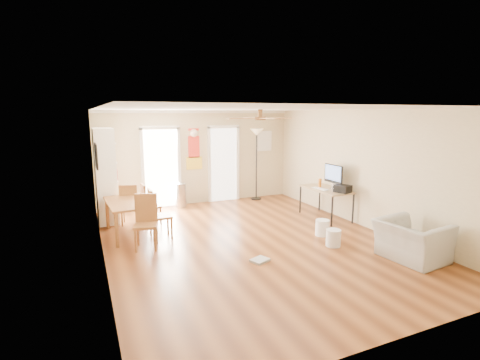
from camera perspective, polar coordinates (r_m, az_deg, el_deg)
name	(u,v)px	position (r m, az deg, el deg)	size (l,w,h in m)	color
floor	(252,242)	(7.27, 1.94, -9.75)	(7.00, 7.00, 0.00)	brown
ceiling	(253,109)	(6.82, 2.08, 11.20)	(5.50, 7.00, 0.00)	silver
wall_back	(198,157)	(10.16, -6.63, 3.57)	(5.50, 0.04, 2.60)	beige
wall_front	(397,231)	(4.16, 23.68, -7.45)	(5.50, 0.04, 2.60)	beige
wall_left	(100,190)	(6.26, -21.30, -1.43)	(0.04, 7.00, 2.60)	beige
wall_right	(364,169)	(8.48, 18.99, 1.69)	(0.04, 7.00, 2.60)	beige
crown_molding	(253,111)	(6.82, 2.07, 10.87)	(5.50, 7.00, 0.08)	white
kitchen_doorway	(161,169)	(9.92, -12.38, 1.77)	(0.90, 0.10, 2.10)	white
bathroom_doorway	(223,165)	(10.42, -2.64, 2.42)	(0.80, 0.10, 2.10)	white
wall_decal	(194,149)	(10.08, -7.31, 4.93)	(0.46, 0.03, 1.10)	red
ac_grille	(264,141)	(10.87, 3.80, 6.19)	(0.50, 0.04, 0.60)	white
framed_poster	(96,156)	(7.58, -21.84, 3.58)	(0.04, 0.66, 0.48)	black
ceiling_fan	(260,118)	(6.55, 3.23, 9.74)	(1.24, 1.24, 0.20)	#593819
bookshelf	(105,175)	(8.95, -20.54, 0.69)	(0.44, 0.98, 2.19)	white
dining_table	(130,218)	(7.93, -17.02, -5.76)	(0.86, 1.43, 0.72)	#92582F
dining_chair_right_a	(151,204)	(8.53, -13.87, -3.69)	(0.39, 0.39, 0.94)	#A56335
dining_chair_right_b	(161,214)	(7.53, -12.48, -5.22)	(0.42, 0.42, 1.01)	#A05F33
dining_chair_near	(146,223)	(7.00, -14.72, -6.53)	(0.42, 0.42, 1.01)	#985A31
dining_chair_far	(130,204)	(8.63, -17.06, -3.68)	(0.39, 0.39, 0.94)	#A06633
trash_can	(181,195)	(9.89, -9.39, -2.41)	(0.30, 0.30, 0.66)	#B8B8BA
torchiere_lamp	(256,165)	(10.54, 2.63, 2.46)	(0.39, 0.39, 2.08)	black
computer_desk	(325,203)	(9.01, 13.37, -3.59)	(0.68, 1.36, 0.73)	#A28558
imac	(333,177)	(8.85, 14.57, 0.46)	(0.09, 0.63, 0.59)	black
keyboard	(320,189)	(8.84, 12.60, -1.35)	(0.15, 0.45, 0.02)	white
printer	(343,189)	(8.59, 15.96, -1.33)	(0.29, 0.33, 0.17)	black
orange_bottle	(320,183)	(9.00, 12.55, -0.48)	(0.07, 0.07, 0.22)	orange
wastebasket_a	(322,228)	(7.77, 12.92, -7.37)	(0.29, 0.29, 0.33)	white
wastebasket_b	(333,238)	(7.22, 14.57, -8.86)	(0.28, 0.28, 0.33)	silver
floor_cloth	(260,260)	(6.37, 3.16, -12.58)	(0.30, 0.24, 0.04)	#9F9F9A
armchair	(412,241)	(6.99, 25.55, -8.68)	(1.05, 0.92, 0.69)	#A7A7A2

